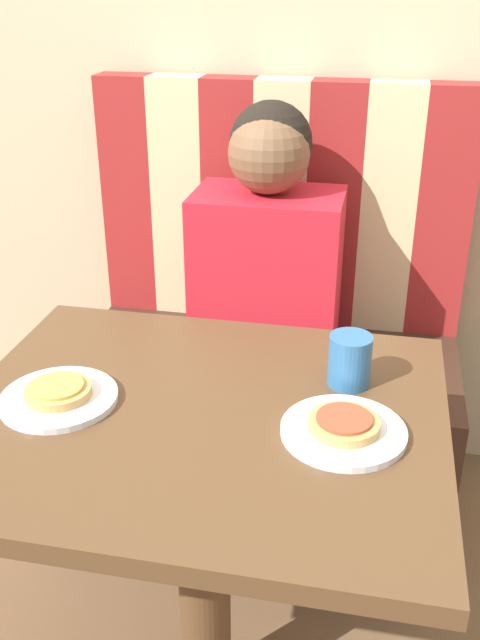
% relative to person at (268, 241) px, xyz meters
% --- Properties ---
extents(wall_back, '(7.00, 0.05, 2.60)m').
position_rel_person_xyz_m(wall_back, '(0.00, 0.32, 0.52)').
color(wall_back, '#C6B28E').
rests_on(wall_back, ground_plane).
extents(booth_seat, '(1.01, 0.54, 0.47)m').
position_rel_person_xyz_m(booth_seat, '(0.00, -0.00, -0.54)').
color(booth_seat, '#382319').
rests_on(booth_seat, ground_plane).
extents(booth_backrest, '(1.01, 0.09, 0.67)m').
position_rel_person_xyz_m(booth_backrest, '(0.00, 0.22, 0.02)').
color(booth_backrest, maroon).
rests_on(booth_backrest, booth_seat).
extents(dining_table, '(0.82, 0.69, 0.72)m').
position_rel_person_xyz_m(dining_table, '(0.00, -0.69, -0.17)').
color(dining_table, brown).
rests_on(dining_table, ground_plane).
extents(person, '(0.36, 0.24, 0.64)m').
position_rel_person_xyz_m(person, '(0.00, 0.00, 0.00)').
color(person, red).
rests_on(person, booth_seat).
extents(plate_left, '(0.20, 0.20, 0.01)m').
position_rel_person_xyz_m(plate_left, '(-0.24, -0.71, -0.05)').
color(plate_left, white).
rests_on(plate_left, dining_table).
extents(plate_right, '(0.20, 0.20, 0.01)m').
position_rel_person_xyz_m(plate_right, '(0.24, -0.71, -0.05)').
color(plate_right, white).
rests_on(plate_right, dining_table).
extents(pizza_left, '(0.11, 0.11, 0.02)m').
position_rel_person_xyz_m(pizza_left, '(-0.24, -0.71, -0.04)').
color(pizza_left, tan).
rests_on(pizza_left, plate_left).
extents(pizza_right, '(0.11, 0.11, 0.02)m').
position_rel_person_xyz_m(pizza_right, '(0.24, -0.71, -0.04)').
color(pizza_right, tan).
rests_on(pizza_right, plate_right).
extents(drinking_cup, '(0.08, 0.08, 0.09)m').
position_rel_person_xyz_m(drinking_cup, '(0.24, -0.55, -0.01)').
color(drinking_cup, '#2D669E').
rests_on(drinking_cup, dining_table).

